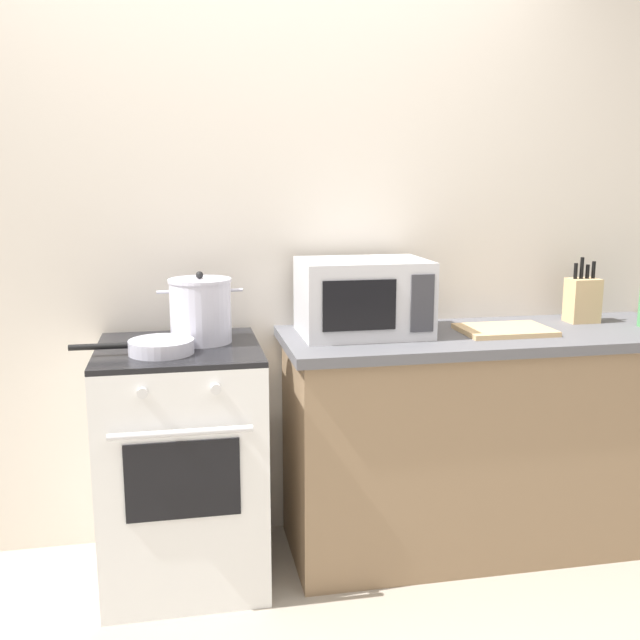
% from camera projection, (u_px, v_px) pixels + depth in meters
% --- Properties ---
extents(back_wall, '(4.40, 0.10, 2.50)m').
position_uv_depth(back_wall, '(329.00, 246.00, 3.10)').
color(back_wall, silver).
rests_on(back_wall, ground_plane).
extents(lower_cabinet_right, '(1.64, 0.56, 0.88)m').
position_uv_depth(lower_cabinet_right, '(486.00, 444.00, 3.03)').
color(lower_cabinet_right, '#8C7051').
rests_on(lower_cabinet_right, ground_plane).
extents(countertop_right, '(1.70, 0.60, 0.04)m').
position_uv_depth(countertop_right, '(490.00, 337.00, 2.94)').
color(countertop_right, '#59595E').
rests_on(countertop_right, lower_cabinet_right).
extents(stove, '(0.60, 0.64, 0.92)m').
position_uv_depth(stove, '(183.00, 463.00, 2.77)').
color(stove, white).
rests_on(stove, ground_plane).
extents(stock_pot, '(0.32, 0.24, 0.27)m').
position_uv_depth(stock_pot, '(201.00, 310.00, 2.73)').
color(stock_pot, silver).
rests_on(stock_pot, stove).
extents(frying_pan, '(0.43, 0.23, 0.05)m').
position_uv_depth(frying_pan, '(159.00, 347.00, 2.57)').
color(frying_pan, silver).
rests_on(frying_pan, stove).
extents(microwave, '(0.50, 0.37, 0.30)m').
position_uv_depth(microwave, '(363.00, 297.00, 2.87)').
color(microwave, silver).
rests_on(microwave, countertop_right).
extents(cutting_board, '(0.36, 0.26, 0.02)m').
position_uv_depth(cutting_board, '(505.00, 330.00, 2.93)').
color(cutting_board, tan).
rests_on(cutting_board, countertop_right).
extents(knife_block, '(0.13, 0.10, 0.28)m').
position_uv_depth(knife_block, '(583.00, 300.00, 3.13)').
color(knife_block, tan).
rests_on(knife_block, countertop_right).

